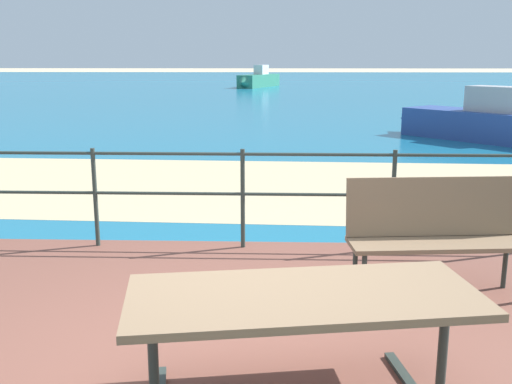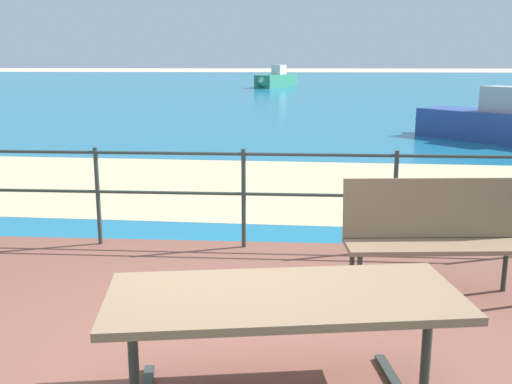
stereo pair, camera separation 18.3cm
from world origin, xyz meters
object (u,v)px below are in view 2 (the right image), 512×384
at_px(picnic_table, 284,328).
at_px(boat_mid, 276,80).
at_px(park_bench, 434,229).
at_px(boat_near, 496,123).

bearing_deg(picnic_table, boat_mid, 82.88).
relative_size(picnic_table, park_bench, 1.31).
distance_m(picnic_table, boat_mid, 38.70).
xyz_separation_m(boat_near, boat_mid, (-6.19, 27.05, 0.06)).
bearing_deg(boat_mid, boat_near, 32.83).
xyz_separation_m(picnic_table, boat_near, (4.73, 11.62, -0.21)).
distance_m(park_bench, boat_near, 10.36).
relative_size(park_bench, boat_mid, 0.25).
bearing_deg(boat_near, park_bench, 118.49).
bearing_deg(picnic_table, park_bench, 50.11).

